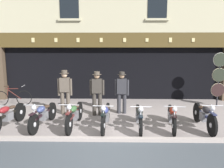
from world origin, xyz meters
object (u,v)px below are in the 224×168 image
motorcycle_center_right (139,116)px  salesman_left (65,90)px  tyre_sign_pole (219,76)px  motorcycle_far_left (8,115)px  advert_board_near (83,65)px  motorcycle_far_right (204,116)px  motorcycle_center (106,116)px  leaning_bicycle (12,97)px  motorcycle_center_left (75,114)px  salesman_right (122,91)px  motorcycle_right (172,116)px  shopkeeper_center (97,91)px  motorcycle_left (43,114)px

motorcycle_center_right → salesman_left: 3.19m
tyre_sign_pole → motorcycle_far_left: bearing=-160.2°
motorcycle_far_left → advert_board_near: (1.86, 4.33, 1.29)m
motorcycle_center_right → motorcycle_far_right: motorcycle_far_right is taller
motorcycle_center → leaning_bicycle: 5.23m
leaning_bicycle → motorcycle_center_left: bearing=44.7°
motorcycle_far_left → salesman_right: bearing=-147.3°
advert_board_near → leaning_bicycle: advert_board_near is taller
motorcycle_right → salesman_left: salesman_left is taller
motorcycle_right → leaning_bicycle: 7.11m
motorcycle_right → shopkeeper_center: 2.94m
motorcycle_far_left → motorcycle_center_right: size_ratio=1.02×
motorcycle_far_right → salesman_left: bearing=-16.1°
tyre_sign_pole → leaning_bicycle: bearing=-179.8°
motorcycle_far_left → motorcycle_center_right: 4.28m
motorcycle_center → shopkeeper_center: shopkeeper_center is taller
motorcycle_far_left → motorcycle_center: bearing=-171.7°
motorcycle_far_left → shopkeeper_center: shopkeeper_center is taller
motorcycle_far_right → salesman_left: (-4.85, 1.50, 0.54)m
shopkeeper_center → motorcycle_center: bearing=103.7°
shopkeeper_center → leaning_bicycle: size_ratio=1.00×
motorcycle_center_left → tyre_sign_pole: (5.88, 2.78, 0.95)m
salesman_right → tyre_sign_pole: bearing=-163.3°
motorcycle_far_left → motorcycle_left: bearing=-165.9°
motorcycle_far_left → motorcycle_right: bearing=-171.1°
motorcycle_right → advert_board_near: size_ratio=2.05×
shopkeeper_center → motorcycle_center_right: bearing=134.8°
motorcycle_right → motorcycle_far_right: (1.04, 0.00, 0.02)m
motorcycle_center_right → advert_board_near: size_ratio=2.08×
motorcycle_left → motorcycle_center: motorcycle_center is taller
shopkeeper_center → leaning_bicycle: shopkeeper_center is taller
motorcycle_center_right → tyre_sign_pole: bearing=-141.4°
motorcycle_far_right → motorcycle_center_left: bearing=0.5°
motorcycle_far_left → leaning_bicycle: (-1.19, 2.87, -0.06)m
motorcycle_center → salesman_right: 1.86m
tyre_sign_pole → motorcycle_center: bearing=-149.2°
motorcycle_center_right → shopkeeper_center: 2.11m
motorcycle_far_left → motorcycle_right: size_ratio=1.03×
motorcycle_far_left → motorcycle_center_left: motorcycle_center_left is taller
motorcycle_left → advert_board_near: size_ratio=2.17×
motorcycle_right → salesman_left: 4.13m
motorcycle_left → motorcycle_center: 2.07m
motorcycle_center_right → shopkeeper_center: bearing=-42.1°
motorcycle_center → salesman_right: (0.56, 1.70, 0.49)m
motorcycle_far_left → shopkeeper_center: size_ratio=1.18×
tyre_sign_pole → motorcycle_far_right: bearing=-120.4°
motorcycle_center_right → salesman_left: salesman_left is taller
motorcycle_right → salesman_right: size_ratio=1.17×
motorcycle_far_right → leaning_bicycle: size_ratio=1.16×
salesman_left → shopkeeper_center: 1.27m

